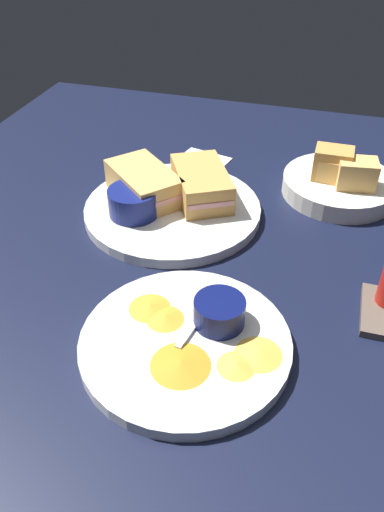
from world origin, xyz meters
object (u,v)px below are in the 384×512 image
sandwich_half_far (144,184)px  plate_chips_companion (185,344)px  sandwich_half_near (201,184)px  ramekin_light_gravy (219,311)px  spoon_by_gravy_ramekin (205,309)px  spoon_by_dark_ramekin (164,198)px  bread_basket_rear (339,181)px  ramekin_dark_sauce (133,201)px  plate_sandwich_main (173,210)px

sandwich_half_far → plate_chips_companion: bearing=29.0°
sandwich_half_near → ramekin_light_gravy: size_ratio=2.48×
plate_chips_companion → spoon_by_gravy_ramekin: spoon_by_gravy_ramekin is taller
spoon_by_dark_ramekin → ramekin_light_gravy: ramekin_light_gravy is taller
sandwich_half_far → plate_chips_companion: size_ratio=0.61×
sandwich_half_near → bread_basket_rear: (-9.76, 21.02, -1.54)cm
ramekin_dark_sauce → ramekin_light_gravy: bearing=43.8°
spoon_by_gravy_ramekin → sandwich_half_near: bearing=-163.4°
plate_sandwich_main → bread_basket_rear: bread_basket_rear is taller
ramekin_dark_sauce → ramekin_light_gravy: (18.94, 18.16, -0.42)cm
sandwich_half_near → ramekin_light_gravy: (26.53, 9.59, -0.61)cm
plate_chips_companion → bread_basket_rear: size_ratio=1.30×
ramekin_dark_sauce → spoon_by_gravy_ramekin: size_ratio=0.77×
plate_sandwich_main → sandwich_half_near: size_ratio=1.84×
plate_sandwich_main → sandwich_half_near: bearing=136.4°
ramekin_light_gravy → bread_basket_rear: size_ratio=0.32×
bread_basket_rear → sandwich_half_far: bearing=-67.5°
ramekin_dark_sauce → spoon_by_dark_ramekin: (-4.99, 3.12, -1.85)cm
spoon_by_dark_ramekin → plate_sandwich_main: bearing=56.5°
sandwich_half_near → spoon_by_dark_ramekin: 6.37cm
plate_sandwich_main → plate_chips_companion: bearing=21.1°
ramekin_light_gravy → plate_chips_companion: bearing=-39.8°
ramekin_dark_sauce → plate_chips_companion: bearing=33.8°
ramekin_light_gravy → ramekin_dark_sauce: bearing=-136.2°
plate_sandwich_main → ramekin_dark_sauce: 6.92cm
spoon_by_dark_ramekin → spoon_by_gravy_ramekin: size_ratio=0.92×
sandwich_half_far → spoon_by_gravy_ramekin: size_ratio=1.48×
sandwich_half_far → ramekin_light_gravy: sandwich_half_far is taller
ramekin_dark_sauce → spoon_by_dark_ramekin: bearing=148.0°
plate_sandwich_main → plate_chips_companion: 28.27cm
plate_sandwich_main → ramekin_dark_sauce: size_ratio=3.62×
sandwich_half_far → ramekin_dark_sauce: (5.02, 0.17, -0.19)cm
spoon_by_gravy_ramekin → sandwich_half_far: bearing=-144.3°
ramekin_dark_sauce → bread_basket_rear: (-17.36, 29.59, -1.36)cm
sandwich_half_near → spoon_by_dark_ramekin: bearing=-64.5°
ramekin_dark_sauce → spoon_by_gravy_ramekin: 23.89cm
plate_sandwich_main → ramekin_light_gravy: ramekin_light_gravy is taller
sandwich_half_far → spoon_by_gravy_ramekin: sandwich_half_far is taller
ramekin_dark_sauce → ramekin_light_gravy: 26.24cm
ramekin_light_gravy → sandwich_half_far: bearing=-142.6°
plate_chips_companion → ramekin_light_gravy: bearing=140.2°
ramekin_light_gravy → spoon_by_gravy_ramekin: 2.87cm
ramekin_light_gravy → spoon_by_gravy_ramekin: ramekin_light_gravy is taller
ramekin_dark_sauce → bread_basket_rear: bearing=120.4°
plate_chips_companion → ramekin_light_gravy: 5.42cm
plate_sandwich_main → ramekin_light_gravy: 26.41cm
spoon_by_gravy_ramekin → bread_basket_rear: bread_basket_rear is taller
plate_sandwich_main → sandwich_half_far: 6.16cm
spoon_by_dark_ramekin → sandwich_half_far: bearing=-90.4°
ramekin_dark_sauce → bread_basket_rear: size_ratio=0.41×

